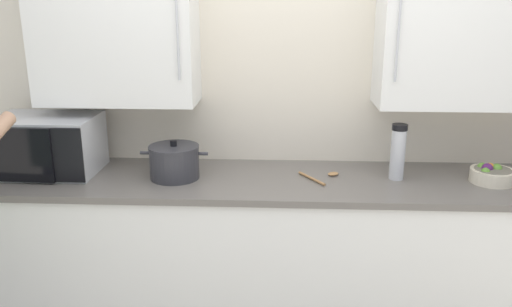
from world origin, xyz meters
TOP-DOWN VIEW (x-y plane):
  - back_wall_tiled at (-0.00, 1.21)m, footprint 3.97×0.44m
  - counter_unit at (0.00, 0.89)m, footprint 3.54×0.66m
  - microwave_oven at (-1.32, 0.93)m, footprint 0.54×0.41m
  - stock_pot at (-0.59, 0.87)m, footprint 0.36×0.27m
  - thermos_flask at (0.59, 0.91)m, footprint 0.08×0.08m
  - fruit_bowl at (1.08, 0.88)m, footprint 0.22×0.22m
  - wooden_spoon at (0.20, 0.91)m, footprint 0.23×0.21m

SIDE VIEW (x-z plane):
  - counter_unit at x=0.00m, z-range 0.00..0.94m
  - wooden_spoon at x=0.20m, z-range 0.94..0.96m
  - fruit_bowl at x=1.08m, z-range 0.94..1.04m
  - stock_pot at x=-0.59m, z-range 0.93..1.14m
  - thermos_flask at x=0.59m, z-range 0.94..1.24m
  - microwave_oven at x=-1.32m, z-range 0.94..1.25m
  - back_wall_tiled at x=0.00m, z-range 0.08..2.91m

